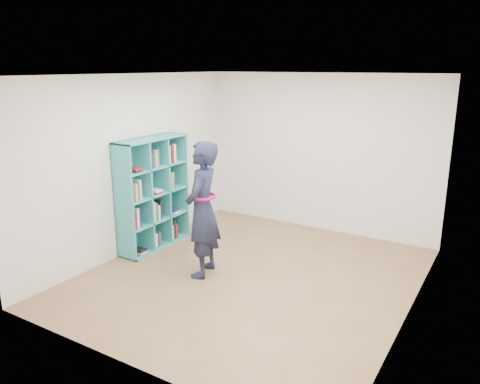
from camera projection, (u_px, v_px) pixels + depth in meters
The scene contains 9 objects.
floor at pixel (251, 276), 6.22m from camera, with size 4.50×4.50×0.00m, color brown.
ceiling at pixel (253, 75), 5.54m from camera, with size 4.50×4.50×0.00m, color white.
wall_left at pixel (134, 164), 6.88m from camera, with size 0.02×4.50×2.60m, color silver.
wall_right at pixel (418, 205), 4.88m from camera, with size 0.02×4.50×2.60m, color silver.
wall_back at pixel (319, 153), 7.74m from camera, with size 4.00×0.02×2.60m, color silver.
wall_front at pixel (122, 235), 4.02m from camera, with size 4.00×0.02×2.60m, color silver.
bookshelf at pixel (152, 195), 7.06m from camera, with size 0.37×1.26×1.68m.
person at pixel (202, 210), 6.06m from camera, with size 0.59×0.75×1.80m.
smartphone at pixel (195, 198), 6.16m from camera, with size 0.05×0.08×0.12m.
Camera 1 is at (2.83, -4.96, 2.71)m, focal length 35.00 mm.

